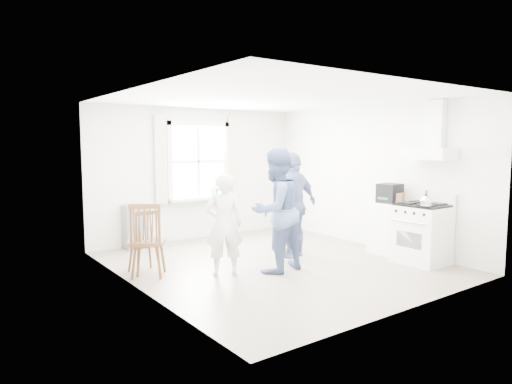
% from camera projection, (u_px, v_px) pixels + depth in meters
% --- Properties ---
extents(room_shell, '(4.62, 5.12, 2.64)m').
position_uv_depth(room_shell, '(275.00, 182.00, 7.14)').
color(room_shell, gray).
rests_on(room_shell, ground).
extents(window_assembly, '(1.88, 0.24, 1.70)m').
position_uv_depth(window_assembly, '(199.00, 166.00, 9.09)').
color(window_assembly, white).
rests_on(window_assembly, room_shell).
extents(range_hood, '(0.45, 0.76, 0.94)m').
position_uv_depth(range_hood, '(431.00, 144.00, 7.20)').
color(range_hood, white).
rests_on(range_hood, room_shell).
extents(shelf_unit, '(0.40, 0.30, 0.80)m').
position_uv_depth(shelf_unit, '(135.00, 227.00, 8.29)').
color(shelf_unit, slate).
rests_on(shelf_unit, ground).
extents(gas_stove, '(0.68, 0.76, 1.12)m').
position_uv_depth(gas_stove, '(422.00, 233.00, 7.26)').
color(gas_stove, white).
rests_on(gas_stove, ground).
extents(kettle, '(0.18, 0.18, 0.25)m').
position_uv_depth(kettle, '(426.00, 201.00, 6.87)').
color(kettle, silver).
rests_on(kettle, gas_stove).
extents(low_cabinet, '(0.50, 0.55, 0.90)m').
position_uv_depth(low_cabinet, '(388.00, 228.00, 7.87)').
color(low_cabinet, white).
rests_on(low_cabinet, ground).
extents(stereo_stack, '(0.40, 0.37, 0.33)m').
position_uv_depth(stereo_stack, '(390.00, 193.00, 7.75)').
color(stereo_stack, black).
rests_on(stereo_stack, low_cabinet).
extents(cardboard_box, '(0.33, 0.30, 0.18)m').
position_uv_depth(cardboard_box, '(397.00, 198.00, 7.71)').
color(cardboard_box, '#936547').
rests_on(cardboard_box, low_cabinet).
extents(windsor_chair_a, '(0.41, 0.40, 0.95)m').
position_uv_depth(windsor_chair_a, '(146.00, 235.00, 6.62)').
color(windsor_chair_a, '#4C2D18').
rests_on(windsor_chair_a, ground).
extents(windsor_chair_b, '(0.63, 0.62, 1.08)m').
position_uv_depth(windsor_chair_b, '(146.00, 232.00, 6.41)').
color(windsor_chair_b, '#4C2D18').
rests_on(windsor_chair_b, ground).
extents(person_left, '(0.71, 0.71, 1.48)m').
position_uv_depth(person_left, '(224.00, 225.00, 6.55)').
color(person_left, silver).
rests_on(person_left, ground).
extents(person_mid, '(1.01, 1.01, 1.84)m').
position_uv_depth(person_mid, '(276.00, 210.00, 6.73)').
color(person_mid, '#495C88').
rests_on(person_mid, ground).
extents(person_right, '(1.14, 1.14, 1.76)m').
position_uv_depth(person_right, '(293.00, 205.00, 7.65)').
color(person_right, navy).
rests_on(person_right, ground).
extents(potted_plant, '(0.22, 0.22, 0.33)m').
position_uv_depth(potted_plant, '(216.00, 187.00, 9.27)').
color(potted_plant, '#316F34').
rests_on(potted_plant, window_assembly).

